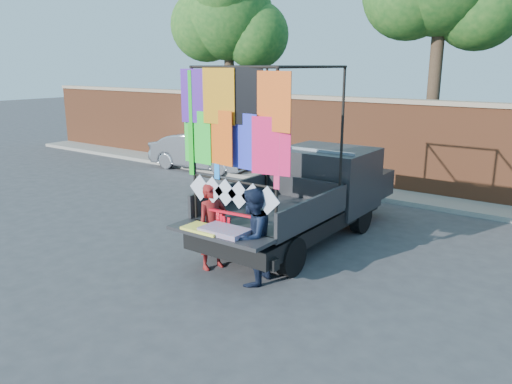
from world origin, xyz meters
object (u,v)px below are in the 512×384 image
Objects in this scene: woman at (213,226)px; man at (252,237)px; pickup_truck at (314,193)px; sedan at (202,152)px.

man is at bearing -78.85° from woman.
woman is (-0.48, -2.72, -0.11)m from pickup_truck.
man reaches higher than woman.
woman is at bearing -99.91° from pickup_truck.
sedan is at bearing 61.46° from woman.
pickup_truck is 7.37m from sedan.
pickup_truck reaches higher than man.
woman is (5.95, -6.32, 0.15)m from sedan.
pickup_truck is at bearing 8.29° from woman.
sedan is (-6.42, 3.60, -0.27)m from pickup_truck.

